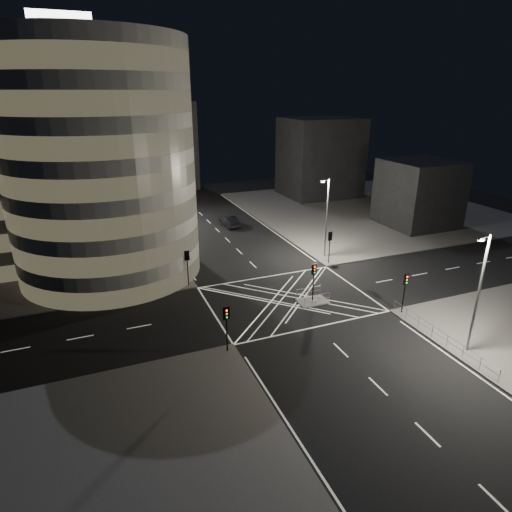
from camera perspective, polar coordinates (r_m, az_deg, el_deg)
name	(u,v)px	position (r m, az deg, el deg)	size (l,w,h in m)	color
ground	(288,299)	(44.32, 4.31, -5.73)	(120.00, 120.00, 0.00)	black
sidewalk_far_left	(6,250)	(66.48, -30.38, 0.72)	(42.00, 42.00, 0.15)	#575351
sidewalk_far_right	(368,209)	(80.41, 14.69, 6.13)	(42.00, 42.00, 0.15)	#575351
central_island	(312,301)	(43.96, 7.53, -6.00)	(3.00, 2.00, 0.15)	slate
office_tower_curved	(55,160)	(54.71, -25.26, 11.49)	(30.00, 29.00, 27.20)	#9B9993
office_block_rear	(53,150)	(78.02, -25.41, 12.69)	(24.00, 16.00, 22.00)	#9B9993
building_right_far	(320,157)	(87.98, 8.51, 12.88)	(14.00, 12.00, 15.00)	black
building_right_near	(419,193)	(71.64, 20.86, 7.83)	(10.00, 10.00, 10.00)	black
building_far_end	(152,147)	(95.02, -13.70, 13.95)	(18.00, 8.00, 18.00)	black
tree_a	(166,244)	(47.58, -11.86, 1.63)	(4.20, 4.20, 6.74)	black
tree_b	(156,220)	(52.93, -13.13, 4.67)	(5.19, 5.19, 8.31)	black
tree_c	(149,210)	(58.73, -14.08, 5.97)	(4.79, 4.79, 7.85)	black
tree_d	(143,200)	(64.53, -14.86, 7.17)	(4.85, 4.85, 7.81)	black
tree_e	(138,196)	(70.49, -15.48, 7.72)	(3.58, 3.58, 6.45)	black
traffic_signal_fl	(187,262)	(46.38, -9.15, -0.74)	(0.55, 0.22, 4.00)	black
traffic_signal_nl	(227,321)	(34.47, -3.95, -8.62)	(0.55, 0.22, 4.00)	black
traffic_signal_fr	(330,242)	(52.65, 9.82, 1.90)	(0.55, 0.22, 4.00)	black
traffic_signal_nr	(405,286)	(42.54, 19.26, -3.80)	(0.55, 0.22, 4.00)	black
traffic_signal_island	(314,276)	(42.74, 7.71, -2.61)	(0.55, 0.22, 4.00)	black
street_lamp_left_near	(170,226)	(50.23, -11.38, 4.01)	(1.25, 0.25, 10.00)	slate
street_lamp_left_far	(147,193)	(67.47, -14.34, 8.14)	(1.25, 0.25, 10.00)	slate
street_lamp_right_far	(326,216)	(53.98, 9.37, 5.34)	(1.25, 0.25, 10.00)	slate
street_lamp_right_near	(478,291)	(37.42, 27.53, -4.14)	(1.25, 0.25, 10.00)	slate
railing_near_right	(440,336)	(39.83, 23.28, -9.75)	(0.06, 11.70, 1.10)	slate
railing_island_south	(317,299)	(42.98, 8.14, -5.76)	(2.80, 0.06, 1.10)	slate
railing_island_north	(308,292)	(44.38, 7.00, -4.79)	(2.80, 0.06, 1.10)	slate
sedan	(230,221)	(67.54, -3.53, 4.63)	(1.74, 4.98, 1.64)	black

